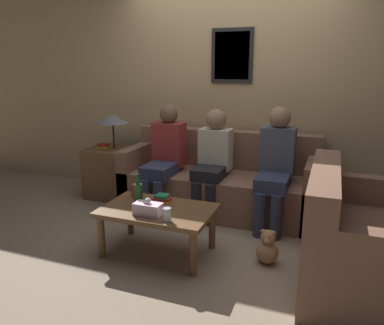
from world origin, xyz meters
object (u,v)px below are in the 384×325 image
object	(u,v)px
drinking_glass	(167,215)
person_right	(276,163)
couch_side	(356,244)
wine_bottle	(138,195)
couch_main	(220,183)
person_left	(165,155)
teddy_bear	(267,249)
person_middle	(213,158)
coffee_table	(158,215)

from	to	relation	value
drinking_glass	person_right	size ratio (longest dim) A/B	0.09
couch_side	wine_bottle	world-z (taller)	couch_side
couch_side	couch_main	bearing A→B (deg)	52.19
wine_bottle	person_left	distance (m)	1.01
couch_main	couch_side	bearing A→B (deg)	-37.81
wine_bottle	teddy_bear	bearing A→B (deg)	9.66
wine_bottle	couch_side	bearing A→B (deg)	4.41
couch_main	couch_side	xyz separation A→B (m)	(1.37, -1.07, 0.00)
couch_main	teddy_bear	size ratio (longest dim) A/B	7.25
couch_side	wine_bottle	xyz separation A→B (m)	(-1.75, -0.14, 0.21)
drinking_glass	person_left	bearing A→B (deg)	115.41
person_middle	teddy_bear	bearing A→B (deg)	-48.60
couch_main	wine_bottle	size ratio (longest dim) A/B	7.24
person_middle	teddy_bear	distance (m)	1.25
couch_side	person_left	xyz separation A→B (m)	(-1.95, 0.85, 0.32)
couch_side	person_middle	size ratio (longest dim) A/B	1.15
coffee_table	drinking_glass	world-z (taller)	drinking_glass
couch_side	coffee_table	size ratio (longest dim) A/B	1.39
couch_main	wine_bottle	distance (m)	1.28
couch_side	person_right	distance (m)	1.18
person_left	coffee_table	bearing A→B (deg)	-68.87
couch_side	drinking_glass	size ratio (longest dim) A/B	12.37
drinking_glass	person_left	world-z (taller)	person_left
person_right	person_left	bearing A→B (deg)	-179.71
couch_main	coffee_table	distance (m)	1.19
person_right	teddy_bear	xyz separation A→B (m)	(0.08, -0.81, -0.53)
drinking_glass	wine_bottle	bearing A→B (deg)	152.27
teddy_bear	person_right	bearing A→B (deg)	95.85
person_middle	couch_side	bearing A→B (deg)	-32.73
person_right	couch_side	bearing A→B (deg)	-49.21
coffee_table	wine_bottle	size ratio (longest dim) A/B	3.23
couch_side	drinking_glass	distance (m)	1.44
wine_bottle	person_left	size ratio (longest dim) A/B	0.25
person_middle	person_right	bearing A→B (deg)	-4.28
coffee_table	person_right	bearing A→B (deg)	48.88
drinking_glass	person_right	xyz separation A→B (m)	(0.65, 1.18, 0.19)
couch_side	person_right	size ratio (longest dim) A/B	1.10
wine_bottle	person_left	bearing A→B (deg)	101.55
couch_main	coffee_table	size ratio (longest dim) A/B	2.24
teddy_bear	wine_bottle	bearing A→B (deg)	-170.34
drinking_glass	teddy_bear	world-z (taller)	drinking_glass
coffee_table	person_right	size ratio (longest dim) A/B	0.79
coffee_table	couch_side	bearing A→B (deg)	3.86
drinking_glass	person_middle	bearing A→B (deg)	90.86
couch_main	teddy_bear	distance (m)	1.26
drinking_glass	person_right	bearing A→B (deg)	60.98
person_left	teddy_bear	bearing A→B (deg)	-31.73
person_left	person_middle	distance (m)	0.54
couch_main	person_left	bearing A→B (deg)	-159.61
coffee_table	person_left	bearing A→B (deg)	111.13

